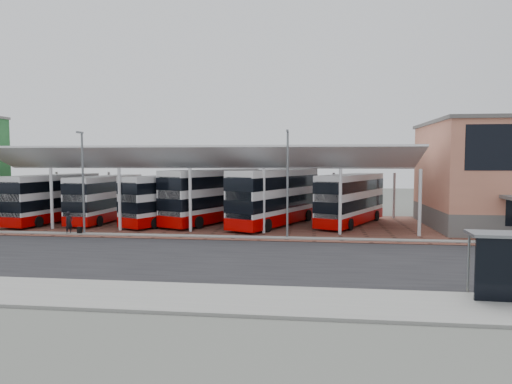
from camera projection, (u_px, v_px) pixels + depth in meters
The scene contains 18 objects.
ground at pixel (249, 256), 28.00m from camera, with size 140.00×140.00×0.00m, color #4E514A.
road at pixel (247, 259), 27.01m from camera, with size 120.00×14.00×0.02m, color black.
forecourt at pixel (291, 226), 40.63m from camera, with size 72.00×16.00×0.06m, color brown.
sidewalk at pixel (220, 299), 19.09m from camera, with size 120.00×4.00×0.14m, color gray.
north_kerb at pixel (260, 238), 34.14m from camera, with size 120.00×0.80×0.14m, color gray.
yellow_line_near at pixel (229, 287), 21.07m from camera, with size 120.00×0.12×0.01m, color yellow.
yellow_line_far at pixel (230, 285), 21.37m from camera, with size 120.00×0.12×0.01m, color yellow.
canopy at pixel (205, 161), 42.13m from camera, with size 37.00×11.63×7.07m.
lamp_west at pixel (83, 179), 35.61m from camera, with size 0.16×0.90×8.07m.
lamp_east at pixel (287, 181), 33.67m from camera, with size 0.16×0.90×8.07m.
bus_0 at pixel (54, 198), 42.83m from camera, with size 4.09×11.04×4.45m.
bus_1 at pixel (106, 199), 43.36m from camera, with size 3.20×10.62×4.31m.
bus_2 at pixel (172, 200), 41.87m from camera, with size 6.89×10.74×4.42m.
bus_3 at pixel (213, 196), 42.43m from camera, with size 7.53×12.01×4.93m.
bus_4 at pixel (276, 198), 40.66m from camera, with size 7.55×12.12×4.97m.
bus_5 at pixel (351, 200), 41.25m from camera, with size 6.96×11.03×4.53m.
pedestrian at pixel (69, 223), 35.81m from camera, with size 0.65×0.43×1.79m, color black.
suitcase at pixel (80, 230), 35.82m from camera, with size 0.34×0.24×0.58m, color black.
Camera 1 is at (3.78, -27.41, 5.87)m, focal length 32.00 mm.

